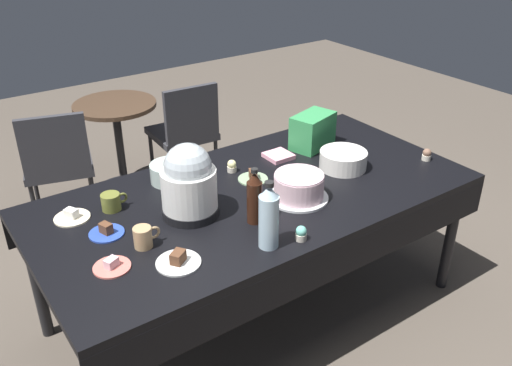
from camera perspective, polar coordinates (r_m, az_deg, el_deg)
ground at (r=3.18m, az=0.00°, el=-12.80°), size 9.00×9.00×0.00m
potluck_table at (r=2.78m, az=0.00°, el=-2.03°), size 2.20×1.10×0.75m
frosted_layer_cake at (r=2.67m, az=4.46°, el=-0.41°), size 0.29×0.29×0.13m
slow_cooker at (r=2.50m, az=-6.95°, el=0.02°), size 0.27×0.27×0.36m
glass_salad_bowl at (r=2.86m, az=-8.87°, el=1.08°), size 0.21×0.21×0.10m
ceramic_snack_bowl at (r=3.00m, az=9.02°, el=2.40°), size 0.25×0.25×0.10m
dessert_plate_cream at (r=2.66m, az=-18.56°, el=-3.30°), size 0.16×0.16×0.05m
dessert_plate_white at (r=2.26m, az=-8.06°, el=-7.99°), size 0.18×0.18×0.06m
dessert_plate_coral at (r=2.29m, az=-14.73°, el=-8.31°), size 0.15×0.15×0.04m
dessert_plate_sage at (r=2.86m, az=-0.32°, el=0.59°), size 0.16×0.16×0.06m
dessert_plate_cobalt at (r=2.50m, az=-15.25°, el=-4.89°), size 0.16×0.16×0.05m
cupcake_rose at (r=3.21m, az=17.29°, el=2.83°), size 0.05×0.05×0.07m
cupcake_cocoa at (r=2.94m, az=-2.52°, el=1.76°), size 0.05×0.05×0.07m
cupcake_berry at (r=2.38m, az=4.70°, el=-5.23°), size 0.05×0.05×0.07m
soda_bottle_water at (r=2.27m, az=1.34°, el=-3.55°), size 0.09×0.09×0.31m
soda_bottle_cola at (r=2.45m, az=-0.16°, el=-1.55°), size 0.07×0.07×0.27m
coffee_mug_olive at (r=2.67m, az=-14.77°, el=-1.89°), size 0.13×0.09×0.08m
coffee_mug_tan at (r=2.37m, az=-11.59°, el=-5.51°), size 0.12×0.08×0.09m
soda_carton at (r=3.22m, az=5.89°, el=5.40°), size 0.29×0.23×0.20m
paper_napkin_stack at (r=3.10m, az=2.35°, el=2.84°), size 0.14×0.14×0.02m
maroon_chair_left at (r=3.90m, az=-19.90°, el=2.22°), size 0.54×0.54×0.85m
maroon_chair_right at (r=4.20m, az=-7.32°, el=5.63°), size 0.46×0.46×0.85m
round_cafe_table at (r=4.23m, az=-14.13°, el=5.22°), size 0.60×0.60×0.72m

